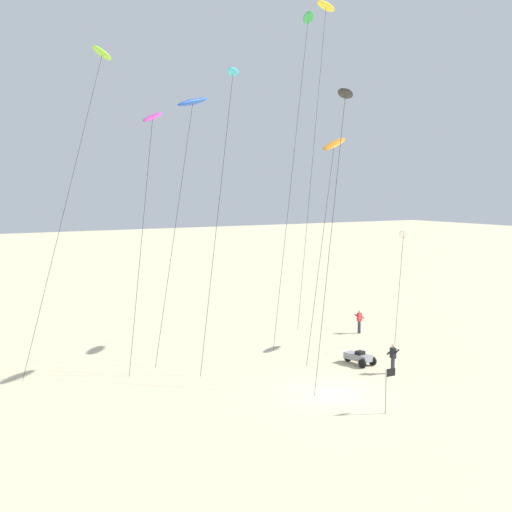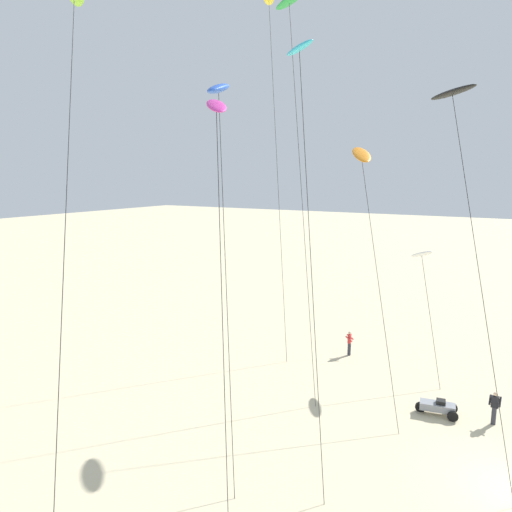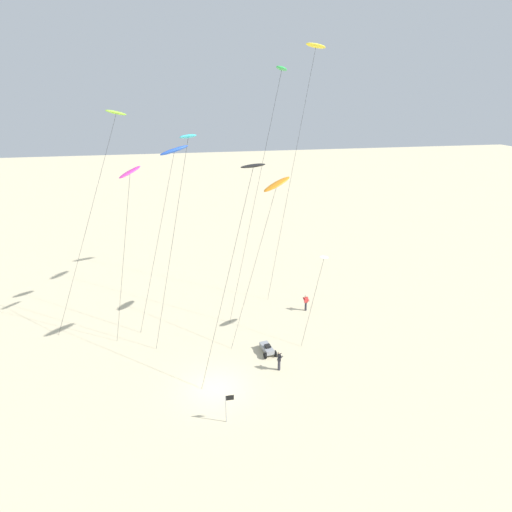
{
  "view_description": "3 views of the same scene",
  "coord_description": "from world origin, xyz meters",
  "px_view_note": "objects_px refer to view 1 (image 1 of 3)",
  "views": [
    {
      "loc": [
        -20.24,
        -26.51,
        10.4
      ],
      "look_at": [
        1.02,
        9.24,
        6.11
      ],
      "focal_mm": 47.35,
      "sensor_mm": 36.0,
      "label": 1
    },
    {
      "loc": [
        -19.08,
        0.54,
        12.0
      ],
      "look_at": [
        3.91,
        13.94,
        7.44
      ],
      "focal_mm": 33.0,
      "sensor_mm": 36.0,
      "label": 2
    },
    {
      "loc": [
        -2.46,
        -26.84,
        20.62
      ],
      "look_at": [
        5.0,
        9.54,
        6.5
      ],
      "focal_mm": 30.76,
      "sensor_mm": 36.0,
      "label": 3
    }
  ],
  "objects_px": {
    "kite_lime": "(101,57)",
    "kite_yellow": "(326,10)",
    "marker_flag": "(388,382)",
    "kite_flyer_middle": "(393,358)",
    "kite_green": "(308,21)",
    "kite_black": "(345,96)",
    "kite_magenta": "(152,120)",
    "kite_blue": "(192,103)",
    "kite_white": "(403,236)",
    "beach_buggy": "(359,357)",
    "kite_cyan": "(233,76)",
    "kite_orange": "(334,145)",
    "kite_flyer_nearest": "(359,321)"
  },
  "relations": [
    {
      "from": "kite_lime",
      "to": "kite_yellow",
      "type": "distance_m",
      "value": 20.13
    },
    {
      "from": "kite_yellow",
      "to": "marker_flag",
      "type": "xyz_separation_m",
      "value": [
        -12.17,
        -21.6,
        -22.82
      ]
    },
    {
      "from": "kite_lime",
      "to": "kite_flyer_middle",
      "type": "relative_size",
      "value": 11.45
    },
    {
      "from": "kite_green",
      "to": "kite_lime",
      "type": "bearing_deg",
      "value": 174.63
    },
    {
      "from": "kite_lime",
      "to": "kite_black",
      "type": "height_order",
      "value": "kite_lime"
    },
    {
      "from": "kite_magenta",
      "to": "kite_blue",
      "type": "relative_size",
      "value": 0.91
    },
    {
      "from": "kite_blue",
      "to": "marker_flag",
      "type": "height_order",
      "value": "kite_blue"
    },
    {
      "from": "kite_yellow",
      "to": "marker_flag",
      "type": "relative_size",
      "value": 11.89
    },
    {
      "from": "kite_blue",
      "to": "kite_white",
      "type": "distance_m",
      "value": 15.89
    },
    {
      "from": "kite_black",
      "to": "beach_buggy",
      "type": "bearing_deg",
      "value": -7.18
    },
    {
      "from": "kite_blue",
      "to": "marker_flag",
      "type": "xyz_separation_m",
      "value": [
        2.08,
        -16.22,
        -14.11
      ]
    },
    {
      "from": "kite_white",
      "to": "kite_flyer_middle",
      "type": "height_order",
      "value": "kite_white"
    },
    {
      "from": "beach_buggy",
      "to": "kite_magenta",
      "type": "bearing_deg",
      "value": 147.73
    },
    {
      "from": "kite_magenta",
      "to": "kite_yellow",
      "type": "relative_size",
      "value": 0.59
    },
    {
      "from": "kite_green",
      "to": "beach_buggy",
      "type": "height_order",
      "value": "kite_green"
    },
    {
      "from": "kite_blue",
      "to": "kite_green",
      "type": "distance_m",
      "value": 11.95
    },
    {
      "from": "kite_magenta",
      "to": "kite_blue",
      "type": "height_order",
      "value": "kite_blue"
    },
    {
      "from": "kite_lime",
      "to": "kite_cyan",
      "type": "relative_size",
      "value": 1.1
    },
    {
      "from": "kite_magenta",
      "to": "kite_black",
      "type": "bearing_deg",
      "value": -34.84
    },
    {
      "from": "kite_orange",
      "to": "kite_green",
      "type": "relative_size",
      "value": 0.61
    },
    {
      "from": "kite_black",
      "to": "kite_green",
      "type": "xyz_separation_m",
      "value": [
        4.62,
        10.27,
        6.7
      ]
    },
    {
      "from": "kite_blue",
      "to": "kite_white",
      "type": "bearing_deg",
      "value": -29.22
    },
    {
      "from": "kite_cyan",
      "to": "kite_orange",
      "type": "bearing_deg",
      "value": -3.48
    },
    {
      "from": "kite_white",
      "to": "kite_green",
      "type": "distance_m",
      "value": 17.1
    },
    {
      "from": "kite_yellow",
      "to": "kite_blue",
      "type": "xyz_separation_m",
      "value": [
        -14.25,
        -5.37,
        -8.71
      ]
    },
    {
      "from": "kite_lime",
      "to": "kite_flyer_nearest",
      "type": "height_order",
      "value": "kite_lime"
    },
    {
      "from": "kite_yellow",
      "to": "kite_flyer_nearest",
      "type": "distance_m",
      "value": 24.74
    },
    {
      "from": "kite_white",
      "to": "beach_buggy",
      "type": "distance_m",
      "value": 8.97
    },
    {
      "from": "kite_flyer_nearest",
      "to": "marker_flag",
      "type": "relative_size",
      "value": 0.8
    },
    {
      "from": "kite_magenta",
      "to": "beach_buggy",
      "type": "xyz_separation_m",
      "value": [
        10.12,
        -6.39,
        -13.74
      ]
    },
    {
      "from": "kite_lime",
      "to": "kite_white",
      "type": "distance_m",
      "value": 22.24
    },
    {
      "from": "kite_blue",
      "to": "kite_flyer_nearest",
      "type": "xyz_separation_m",
      "value": [
        11.87,
        -2.24,
        -14.71
      ]
    },
    {
      "from": "kite_white",
      "to": "beach_buggy",
      "type": "height_order",
      "value": "kite_white"
    },
    {
      "from": "kite_lime",
      "to": "kite_yellow",
      "type": "xyz_separation_m",
      "value": [
        19.11,
        2.42,
        5.85
      ]
    },
    {
      "from": "kite_white",
      "to": "marker_flag",
      "type": "xyz_separation_m",
      "value": [
        -9.72,
        -9.62,
        -5.75
      ]
    },
    {
      "from": "kite_green",
      "to": "kite_white",
      "type": "bearing_deg",
      "value": -76.8
    },
    {
      "from": "kite_cyan",
      "to": "kite_white",
      "type": "bearing_deg",
      "value": -16.99
    },
    {
      "from": "marker_flag",
      "to": "kite_black",
      "type": "bearing_deg",
      "value": 67.07
    },
    {
      "from": "kite_magenta",
      "to": "kite_flyer_middle",
      "type": "bearing_deg",
      "value": -40.22
    },
    {
      "from": "kite_yellow",
      "to": "kite_white",
      "type": "xyz_separation_m",
      "value": [
        -2.46,
        -11.97,
        -17.07
      ]
    },
    {
      "from": "kite_orange",
      "to": "kite_blue",
      "type": "bearing_deg",
      "value": 155.6
    },
    {
      "from": "kite_flyer_middle",
      "to": "marker_flag",
      "type": "bearing_deg",
      "value": -133.98
    },
    {
      "from": "kite_lime",
      "to": "marker_flag",
      "type": "xyz_separation_m",
      "value": [
        6.94,
        -19.18,
        -16.97
      ]
    },
    {
      "from": "kite_blue",
      "to": "kite_yellow",
      "type": "bearing_deg",
      "value": 20.65
    },
    {
      "from": "kite_flyer_middle",
      "to": "beach_buggy",
      "type": "height_order",
      "value": "kite_flyer_middle"
    },
    {
      "from": "kite_magenta",
      "to": "marker_flag",
      "type": "height_order",
      "value": "kite_magenta"
    },
    {
      "from": "kite_white",
      "to": "kite_green",
      "type": "bearing_deg",
      "value": 103.2
    },
    {
      "from": "kite_magenta",
      "to": "kite_cyan",
      "type": "distance_m",
      "value": 5.56
    },
    {
      "from": "kite_flyer_nearest",
      "to": "kite_black",
      "type": "bearing_deg",
      "value": -135.64
    },
    {
      "from": "kite_blue",
      "to": "kite_flyer_nearest",
      "type": "distance_m",
      "value": 19.03
    }
  ]
}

